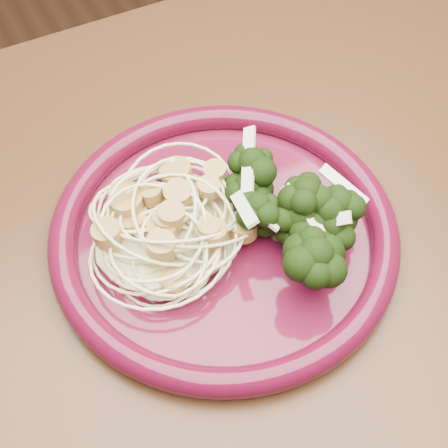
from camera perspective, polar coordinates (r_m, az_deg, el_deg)
dining_table at (r=0.56m, az=1.83°, el=-13.75°), size 1.20×0.80×0.75m
dinner_plate at (r=0.50m, az=0.00°, el=-0.67°), size 0.37×0.37×0.02m
spaghetti_pile at (r=0.49m, az=-5.19°, el=-0.27°), size 0.16×0.15×0.03m
scallop_cluster at (r=0.46m, az=-5.50°, el=2.24°), size 0.16×0.16×0.04m
broccoli_pile at (r=0.49m, az=6.40°, el=1.08°), size 0.14×0.17×0.05m
onion_garnish at (r=0.46m, az=6.74°, el=3.41°), size 0.09×0.11×0.05m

